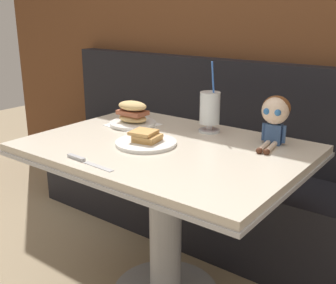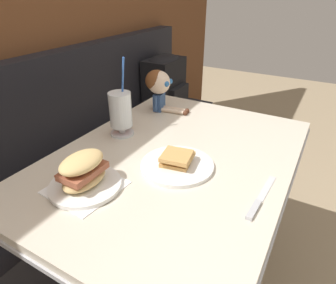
{
  "view_description": "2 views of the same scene",
  "coord_description": "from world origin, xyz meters",
  "px_view_note": "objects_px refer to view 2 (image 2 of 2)",
  "views": [
    {
      "loc": [
        0.98,
        -1.1,
        1.26
      ],
      "look_at": [
        0.03,
        0.16,
        0.76
      ],
      "focal_mm": 44.7,
      "sensor_mm": 36.0,
      "label": 1
    },
    {
      "loc": [
        -0.81,
        -0.25,
        1.29
      ],
      "look_at": [
        0.04,
        0.23,
        0.76
      ],
      "focal_mm": 31.31,
      "sensor_mm": 36.0,
      "label": 2
    }
  ],
  "objects_px": {
    "toast_plate": "(177,163)",
    "backpack": "(165,83)",
    "milkshake_glass": "(121,112)",
    "sandwich_plate": "(84,175)",
    "seated_doll": "(159,85)",
    "butter_knife": "(257,203)"
  },
  "relations": [
    {
      "from": "sandwich_plate",
      "to": "backpack",
      "type": "relative_size",
      "value": 0.54
    },
    {
      "from": "toast_plate",
      "to": "backpack",
      "type": "bearing_deg",
      "value": 32.09
    },
    {
      "from": "seated_doll",
      "to": "butter_knife",
      "type": "bearing_deg",
      "value": -127.48
    },
    {
      "from": "toast_plate",
      "to": "butter_knife",
      "type": "xyz_separation_m",
      "value": [
        -0.06,
        -0.29,
        -0.01
      ]
    },
    {
      "from": "toast_plate",
      "to": "butter_knife",
      "type": "height_order",
      "value": "toast_plate"
    },
    {
      "from": "sandwich_plate",
      "to": "toast_plate",
      "type": "bearing_deg",
      "value": -38.25
    },
    {
      "from": "butter_knife",
      "to": "seated_doll",
      "type": "distance_m",
      "value": 0.78
    },
    {
      "from": "milkshake_glass",
      "to": "seated_doll",
      "type": "distance_m",
      "value": 0.3
    },
    {
      "from": "seated_doll",
      "to": "milkshake_glass",
      "type": "bearing_deg",
      "value": -179.34
    },
    {
      "from": "butter_knife",
      "to": "milkshake_glass",
      "type": "bearing_deg",
      "value": 74.86
    },
    {
      "from": "sandwich_plate",
      "to": "butter_knife",
      "type": "distance_m",
      "value": 0.52
    },
    {
      "from": "backpack",
      "to": "seated_doll",
      "type": "bearing_deg",
      "value": -152.15
    },
    {
      "from": "milkshake_glass",
      "to": "sandwich_plate",
      "type": "bearing_deg",
      "value": -160.25
    },
    {
      "from": "seated_doll",
      "to": "toast_plate",
      "type": "bearing_deg",
      "value": -142.1
    },
    {
      "from": "toast_plate",
      "to": "seated_doll",
      "type": "bearing_deg",
      "value": 37.9
    },
    {
      "from": "sandwich_plate",
      "to": "backpack",
      "type": "xyz_separation_m",
      "value": [
        1.28,
        0.46,
        -0.13
      ]
    },
    {
      "from": "milkshake_glass",
      "to": "seated_doll",
      "type": "relative_size",
      "value": 1.4
    },
    {
      "from": "sandwich_plate",
      "to": "seated_doll",
      "type": "relative_size",
      "value": 0.98
    },
    {
      "from": "milkshake_glass",
      "to": "seated_doll",
      "type": "bearing_deg",
      "value": 0.66
    },
    {
      "from": "toast_plate",
      "to": "butter_knife",
      "type": "bearing_deg",
      "value": -101.27
    },
    {
      "from": "toast_plate",
      "to": "butter_knife",
      "type": "distance_m",
      "value": 0.3
    },
    {
      "from": "butter_knife",
      "to": "backpack",
      "type": "relative_size",
      "value": 0.58
    }
  ]
}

